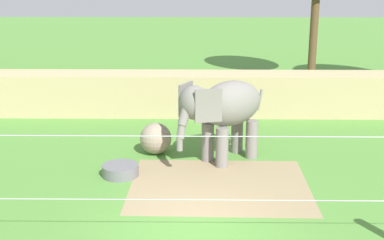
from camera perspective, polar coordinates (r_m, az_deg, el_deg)
ground_plane at (r=12.79m, az=0.09°, el=-11.58°), size 120.00×120.00×0.00m
dirt_patch at (r=15.03m, az=3.05°, el=-7.21°), size 5.20×4.15×0.01m
embankment_wall at (r=22.21m, az=0.42°, el=2.94°), size 36.00×1.80×1.78m
elephant at (r=16.36m, az=3.57°, el=1.29°), size 3.14×2.85×2.67m
enrichment_ball at (r=17.41m, az=-4.04°, el=-2.05°), size 1.06×1.06×1.06m
cable_fence at (r=9.84m, az=-0.09°, el=-9.99°), size 12.31×0.28×3.21m
water_tub at (r=15.75m, az=-7.93°, el=-5.51°), size 1.10×1.10×0.35m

